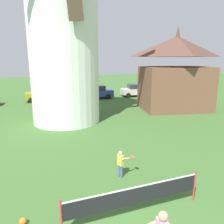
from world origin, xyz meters
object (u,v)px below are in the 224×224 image
object	(u,v)px
windmill	(62,15)
player_far	(121,162)
parked_car_cream	(137,90)
stray_ball	(23,221)
parked_car_blue	(95,92)
parked_car_mustard	(43,94)
tennis_net	(135,196)
chapel	(175,75)

from	to	relation	value
windmill	player_far	world-z (taller)	windmill
windmill	parked_car_cream	distance (m)	15.29
stray_ball	parked_car_blue	bearing A→B (deg)	67.84
windmill	stray_ball	size ratio (longest dim) A/B	72.36
stray_ball	windmill	bearing A→B (deg)	73.53
parked_car_mustard	parked_car_cream	bearing A→B (deg)	-4.24
parked_car_mustard	windmill	bearing A→B (deg)	-83.78
tennis_net	stray_ball	world-z (taller)	tennis_net
windmill	parked_car_blue	distance (m)	12.43
tennis_net	player_far	bearing A→B (deg)	77.57
windmill	parked_car_mustard	world-z (taller)	windmill
stray_ball	chapel	bearing A→B (deg)	40.41
parked_car_cream	tennis_net	bearing A→B (deg)	-117.25
stray_ball	chapel	xyz separation A→B (m)	(13.46, 11.45, 3.17)
player_far	parked_car_mustard	distance (m)	18.90
tennis_net	parked_car_blue	world-z (taller)	parked_car_blue
tennis_net	stray_ball	xyz separation A→B (m)	(-3.25, 0.81, -0.57)
player_far	parked_car_cream	size ratio (longest dim) A/B	0.26
player_far	chapel	distance (m)	14.14
chapel	player_far	bearing A→B (deg)	-134.27
stray_ball	chapel	size ratio (longest dim) A/B	0.03
player_far	parked_car_mustard	world-z (taller)	parked_car_mustard
player_far	tennis_net	bearing A→B (deg)	-102.43
tennis_net	chapel	size ratio (longest dim) A/B	0.60
stray_ball	parked_car_cream	world-z (taller)	parked_car_cream
windmill	chapel	distance (m)	11.20
parked_car_cream	chapel	distance (m)	8.40
parked_car_mustard	parked_car_blue	world-z (taller)	same
player_far	parked_car_mustard	bearing A→B (deg)	94.88
stray_ball	parked_car_cream	bearing A→B (deg)	54.88
windmill	parked_car_blue	size ratio (longest dim) A/B	3.42
windmill	parked_car_cream	world-z (taller)	windmill
parked_car_cream	parked_car_mustard	bearing A→B (deg)	175.76
tennis_net	player_far	xyz separation A→B (m)	(0.51, 2.32, -0.03)
tennis_net	parked_car_cream	size ratio (longest dim) A/B	1.03
parked_car_cream	stray_ball	bearing A→B (deg)	-125.12
player_far	parked_car_cream	xyz separation A→B (m)	(9.94, 17.97, 0.16)
player_far	chapel	bearing A→B (deg)	45.73
parked_car_cream	chapel	size ratio (longest dim) A/B	0.58
stray_ball	parked_car_cream	xyz separation A→B (m)	(13.70, 19.48, 0.70)
windmill	stray_ball	world-z (taller)	windmill
player_far	parked_car_blue	world-z (taller)	parked_car_blue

